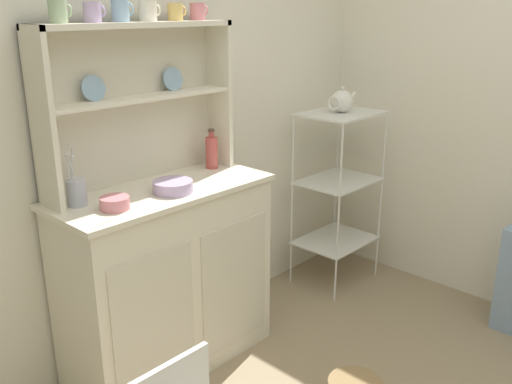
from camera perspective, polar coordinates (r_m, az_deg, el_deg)
The scene contains 15 objects.
wall_back at distance 2.73m, azimuth -11.65°, elevation 8.72°, with size 3.84×0.05×2.50m, color silver.
hutch_cabinet at distance 2.72m, azimuth -8.98°, elevation -8.56°, with size 1.03×0.45×0.91m.
hutch_shelf_unit at distance 2.59m, azimuth -12.22°, elevation 9.95°, with size 0.96×0.18×0.72m.
bakers_rack at distance 3.47m, azimuth 8.39°, elevation 1.42°, with size 0.48×0.37×1.10m.
cup_sage_0 at distance 2.34m, azimuth -19.54°, elevation 16.95°, with size 0.08×0.07×0.08m.
cup_lilac_1 at distance 2.42m, azimuth -16.34°, elevation 17.21°, with size 0.08×0.07×0.08m.
cup_sky_2 at distance 2.49m, azimuth -13.65°, elevation 17.60°, with size 0.09×0.07×0.09m.
cup_cream_3 at distance 2.57m, azimuth -10.95°, elevation 17.68°, with size 0.09×0.08×0.08m.
cup_gold_4 at distance 2.66m, azimuth -8.22°, elevation 17.74°, with size 0.08×0.07×0.08m.
cup_rose_5 at distance 2.74m, azimuth -5.96°, elevation 17.87°, with size 0.09×0.07×0.08m.
bowl_mixing_large at distance 2.33m, azimuth -14.23°, elevation -1.11°, with size 0.12×0.12×0.05m, color #D17A84.
bowl_floral_medium at distance 2.49m, azimuth -8.47°, elevation 0.57°, with size 0.18×0.18×0.05m, color #B79ECC.
jam_bottle at distance 2.82m, azimuth -4.55°, elevation 4.13°, with size 0.06×0.06×0.20m.
utensil_jar at distance 2.40m, azimuth -17.86°, elevation 0.05°, with size 0.08×0.08×0.25m.
porcelain_teapot at distance 3.36m, azimuth 8.75°, elevation 9.15°, with size 0.22×0.13×0.15m.
Camera 1 is at (-1.55, -0.58, 1.70)m, focal length 39.18 mm.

